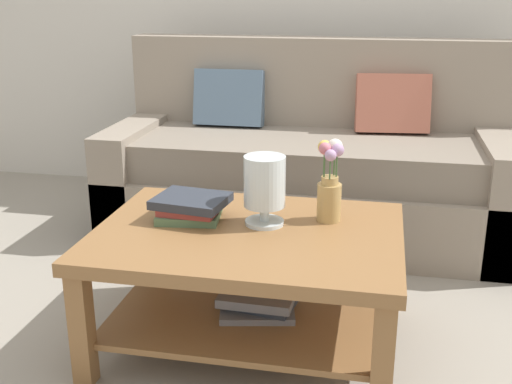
# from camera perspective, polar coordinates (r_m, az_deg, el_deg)

# --- Properties ---
(ground_plane) EXTENTS (10.00, 10.00, 0.00)m
(ground_plane) POSITION_cam_1_polar(r_m,az_deg,el_deg) (2.87, 0.71, -9.56)
(ground_plane) COLOR gray
(couch) EXTENTS (2.18, 0.90, 1.06)m
(couch) POSITION_cam_1_polar(r_m,az_deg,el_deg) (3.54, 4.84, 2.17)
(couch) COLOR gray
(couch) RESTS_ON ground
(coffee_table) EXTENTS (1.13, 0.84, 0.48)m
(coffee_table) POSITION_cam_1_polar(r_m,az_deg,el_deg) (2.38, -0.67, -6.54)
(coffee_table) COLOR olive
(coffee_table) RESTS_ON ground
(book_stack_main) EXTENTS (0.29, 0.25, 0.09)m
(book_stack_main) POSITION_cam_1_polar(r_m,az_deg,el_deg) (2.44, -5.96, -1.36)
(book_stack_main) COLOR #51704C
(book_stack_main) RESTS_ON coffee_table
(glass_hurricane_vase) EXTENTS (0.16, 0.16, 0.27)m
(glass_hurricane_vase) POSITION_cam_1_polar(r_m,az_deg,el_deg) (2.33, 0.79, 0.66)
(glass_hurricane_vase) COLOR silver
(glass_hurricane_vase) RESTS_ON coffee_table
(flower_pitcher) EXTENTS (0.10, 0.11, 0.32)m
(flower_pitcher) POSITION_cam_1_polar(r_m,az_deg,el_deg) (2.39, 6.72, 0.77)
(flower_pitcher) COLOR tan
(flower_pitcher) RESTS_ON coffee_table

